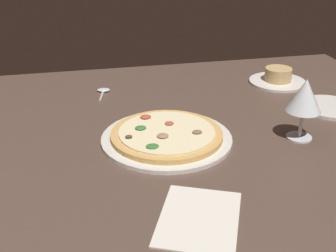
{
  "coord_description": "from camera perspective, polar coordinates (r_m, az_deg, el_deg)",
  "views": [
    {
      "loc": [
        -21.14,
        -95.5,
        53.21
      ],
      "look_at": [
        -0.72,
        -1.75,
        7.0
      ],
      "focal_mm": 46.85,
      "sensor_mm": 36.0,
      "label": 1
    }
  ],
  "objects": [
    {
      "name": "paper_menu",
      "position": [
        0.81,
        4.06,
        -11.88
      ],
      "size": [
        20.34,
        22.66,
        0.3
      ],
      "primitive_type": "cube",
      "rotation": [
        0.0,
        0.0,
        -0.42
      ],
      "color": "silver",
      "rests_on": "dining_table"
    },
    {
      "name": "pizza_main",
      "position": [
        1.06,
        -0.19,
        -1.33
      ],
      "size": [
        31.62,
        31.62,
        3.33
      ],
      "color": "silver",
      "rests_on": "dining_table"
    },
    {
      "name": "wine_glass_far",
      "position": [
        1.08,
        17.36,
        3.59
      ],
      "size": [
        8.37,
        8.37,
        15.2
      ],
      "color": "silver",
      "rests_on": "dining_table"
    },
    {
      "name": "dining_table",
      "position": [
        1.1,
        0.17,
        -1.92
      ],
      "size": [
        150.0,
        110.0,
        4.0
      ],
      "primitive_type": "cube",
      "color": "brown",
      "rests_on": "ground"
    },
    {
      "name": "spoon",
      "position": [
        1.36,
        -8.44,
        4.49
      ],
      "size": [
        4.49,
        9.85,
        1.0
      ],
      "color": "silver",
      "rests_on": "dining_table"
    },
    {
      "name": "side_plate",
      "position": [
        1.32,
        20.37,
        2.31
      ],
      "size": [
        16.88,
        16.88,
        0.9
      ],
      "primitive_type": "cylinder",
      "color": "silver",
      "rests_on": "dining_table"
    },
    {
      "name": "ramekin_on_saucer",
      "position": [
        1.47,
        14.1,
        6.09
      ],
      "size": [
        18.2,
        18.2,
        5.03
      ],
      "color": "silver",
      "rests_on": "dining_table"
    }
  ]
}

